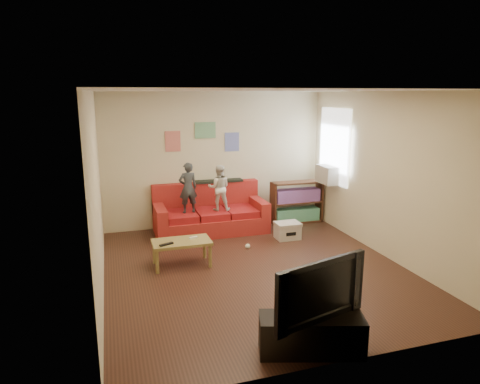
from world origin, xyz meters
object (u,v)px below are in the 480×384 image
object	(u,v)px
tv_stand	(311,335)
bookshelf	(296,204)
child_b	(219,188)
file_box	(287,230)
coffee_table	(182,244)
sofa	(210,215)
child_a	(188,188)
television	(313,288)

from	to	relation	value
tv_stand	bookshelf	bearing A→B (deg)	84.11
child_b	file_box	bearing A→B (deg)	161.00
bookshelf	file_box	size ratio (longest dim) A/B	2.40
coffee_table	file_box	world-z (taller)	coffee_table
sofa	bookshelf	size ratio (longest dim) A/B	1.98
child_a	bookshelf	bearing A→B (deg)	-179.33
tv_stand	child_b	bearing A→B (deg)	105.56
sofa	television	xyz separation A→B (m)	(0.06, -4.32, 0.42)
child_a	tv_stand	bearing A→B (deg)	92.74
sofa	child_b	world-z (taller)	child_b
child_b	bookshelf	size ratio (longest dim) A/B	0.81
child_b	file_box	distance (m)	1.53
tv_stand	television	size ratio (longest dim) A/B	0.95
child_b	television	xyz separation A→B (m)	(-0.08, -4.15, -0.16)
child_a	bookshelf	world-z (taller)	child_a
tv_stand	television	xyz separation A→B (m)	(0.00, 0.00, 0.53)
file_box	tv_stand	xyz separation A→B (m)	(-1.21, -3.42, 0.04)
bookshelf	tv_stand	size ratio (longest dim) A/B	1.01
bookshelf	child_b	bearing A→B (deg)	-173.25
sofa	tv_stand	world-z (taller)	sofa
coffee_table	television	bearing A→B (deg)	-71.79
bookshelf	television	size ratio (longest dim) A/B	0.96
file_box	coffee_table	bearing A→B (deg)	-161.87
child_a	tv_stand	world-z (taller)	child_a
bookshelf	television	bearing A→B (deg)	-112.60
bookshelf	television	world-z (taller)	television
child_b	coffee_table	size ratio (longest dim) A/B	0.97
child_b	coffee_table	distance (m)	1.81
sofa	file_box	distance (m)	1.57
coffee_table	television	world-z (taller)	television
coffee_table	file_box	size ratio (longest dim) A/B	2.00
sofa	child_a	xyz separation A→B (m)	(-0.45, -0.17, 0.62)
bookshelf	tv_stand	world-z (taller)	bookshelf
sofa	coffee_table	size ratio (longest dim) A/B	2.38
file_box	television	bearing A→B (deg)	-109.49
child_a	coffee_table	xyz separation A→B (m)	(-0.38, -1.42, -0.58)
bookshelf	coffee_table	bearing A→B (deg)	-148.99
child_a	file_box	distance (m)	2.03
file_box	television	world-z (taller)	television
bookshelf	file_box	bearing A→B (deg)	-122.77
sofa	tv_stand	distance (m)	4.33
sofa	tv_stand	bearing A→B (deg)	-89.15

